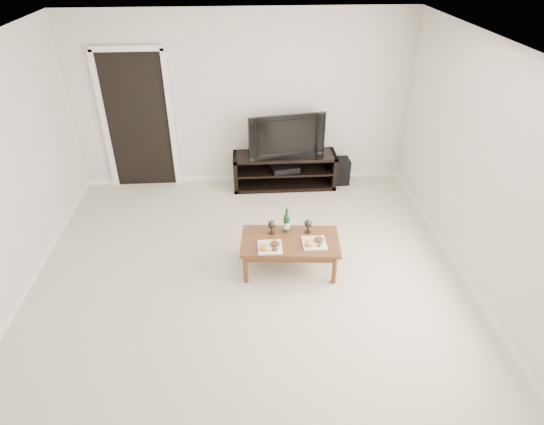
{
  "coord_description": "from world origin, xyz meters",
  "views": [
    {
      "loc": [
        -0.01,
        -3.81,
        3.48
      ],
      "look_at": [
        0.3,
        0.6,
        0.7
      ],
      "focal_mm": 30.0,
      "sensor_mm": 36.0,
      "label": 1
    }
  ],
  "objects_px": {
    "media_console": "(284,170)",
    "coffee_table": "(290,254)",
    "subwoofer": "(340,171)",
    "television": "(285,134)"
  },
  "relations": [
    {
      "from": "media_console",
      "to": "subwoofer",
      "type": "height_order",
      "value": "media_console"
    },
    {
      "from": "media_console",
      "to": "subwoofer",
      "type": "bearing_deg",
      "value": 4.18
    },
    {
      "from": "subwoofer",
      "to": "coffee_table",
      "type": "xyz_separation_m",
      "value": [
        -1.02,
        -2.12,
        0.01
      ]
    },
    {
      "from": "media_console",
      "to": "coffee_table",
      "type": "height_order",
      "value": "media_console"
    },
    {
      "from": "television",
      "to": "subwoofer",
      "type": "relative_size",
      "value": 2.84
    },
    {
      "from": "coffee_table",
      "to": "media_console",
      "type": "bearing_deg",
      "value": 86.49
    },
    {
      "from": "media_console",
      "to": "coffee_table",
      "type": "distance_m",
      "value": 2.06
    },
    {
      "from": "media_console",
      "to": "subwoofer",
      "type": "relative_size",
      "value": 3.89
    },
    {
      "from": "media_console",
      "to": "television",
      "type": "bearing_deg",
      "value": 0.0
    },
    {
      "from": "media_console",
      "to": "coffee_table",
      "type": "xyz_separation_m",
      "value": [
        -0.13,
        -2.06,
        -0.07
      ]
    }
  ]
}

